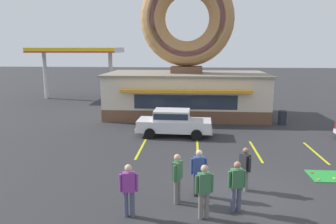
{
  "coord_description": "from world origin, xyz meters",
  "views": [
    {
      "loc": [
        -1.75,
        -11.53,
        5.24
      ],
      "look_at": [
        -3.02,
        5.0,
        2.0
      ],
      "focal_mm": 35.0,
      "sensor_mm": 36.0,
      "label": 1
    }
  ],
  "objects_px": {
    "pedestrian_blue_sweater_man": "(177,176)",
    "pedestrian_crossing_woman": "(245,167)",
    "pedestrian_beanie_man": "(129,188)",
    "pedestrian_leather_jacket_man": "(237,184)",
    "car_white": "(173,122)",
    "pedestrian_hooded_kid": "(204,189)",
    "trash_bin": "(282,118)",
    "pedestrian_clipboard_woman": "(199,171)"
  },
  "relations": [
    {
      "from": "pedestrian_blue_sweater_man",
      "to": "pedestrian_crossing_woman",
      "type": "relative_size",
      "value": 1.05
    },
    {
      "from": "pedestrian_beanie_man",
      "to": "pedestrian_crossing_woman",
      "type": "relative_size",
      "value": 1.04
    },
    {
      "from": "pedestrian_leather_jacket_man",
      "to": "pedestrian_crossing_woman",
      "type": "xyz_separation_m",
      "value": [
        0.51,
        1.65,
        -0.03
      ]
    },
    {
      "from": "car_white",
      "to": "pedestrian_beanie_man",
      "type": "height_order",
      "value": "pedestrian_beanie_man"
    },
    {
      "from": "car_white",
      "to": "pedestrian_blue_sweater_man",
      "type": "height_order",
      "value": "pedestrian_blue_sweater_man"
    },
    {
      "from": "pedestrian_hooded_kid",
      "to": "pedestrian_beanie_man",
      "type": "height_order",
      "value": "pedestrian_hooded_kid"
    },
    {
      "from": "pedestrian_beanie_man",
      "to": "trash_bin",
      "type": "xyz_separation_m",
      "value": [
        8.18,
        13.36,
        -0.46
      ]
    },
    {
      "from": "pedestrian_hooded_kid",
      "to": "pedestrian_clipboard_woman",
      "type": "bearing_deg",
      "value": 95.02
    },
    {
      "from": "car_white",
      "to": "pedestrian_crossing_woman",
      "type": "xyz_separation_m",
      "value": [
        3.11,
        -7.59,
        0.05
      ]
    },
    {
      "from": "pedestrian_leather_jacket_man",
      "to": "pedestrian_beanie_man",
      "type": "height_order",
      "value": "pedestrian_beanie_man"
    },
    {
      "from": "pedestrian_hooded_kid",
      "to": "trash_bin",
      "type": "distance_m",
      "value": 14.54
    },
    {
      "from": "pedestrian_blue_sweater_man",
      "to": "pedestrian_hooded_kid",
      "type": "distance_m",
      "value": 1.33
    },
    {
      "from": "pedestrian_blue_sweater_man",
      "to": "trash_bin",
      "type": "height_order",
      "value": "pedestrian_blue_sweater_man"
    },
    {
      "from": "pedestrian_clipboard_woman",
      "to": "trash_bin",
      "type": "relative_size",
      "value": 1.78
    },
    {
      "from": "pedestrian_beanie_man",
      "to": "pedestrian_crossing_woman",
      "type": "distance_m",
      "value": 4.51
    },
    {
      "from": "pedestrian_crossing_woman",
      "to": "trash_bin",
      "type": "distance_m",
      "value": 11.91
    },
    {
      "from": "pedestrian_blue_sweater_man",
      "to": "pedestrian_crossing_woman",
      "type": "height_order",
      "value": "pedestrian_blue_sweater_man"
    },
    {
      "from": "pedestrian_clipboard_woman",
      "to": "pedestrian_crossing_woman",
      "type": "distance_m",
      "value": 1.82
    },
    {
      "from": "pedestrian_crossing_woman",
      "to": "trash_bin",
      "type": "xyz_separation_m",
      "value": [
        4.27,
        11.12,
        -0.42
      ]
    },
    {
      "from": "pedestrian_crossing_woman",
      "to": "trash_bin",
      "type": "height_order",
      "value": "pedestrian_crossing_woman"
    },
    {
      "from": "pedestrian_hooded_kid",
      "to": "pedestrian_beanie_man",
      "type": "relative_size",
      "value": 1.02
    },
    {
      "from": "pedestrian_leather_jacket_man",
      "to": "pedestrian_clipboard_woman",
      "type": "distance_m",
      "value": 1.59
    },
    {
      "from": "pedestrian_crossing_woman",
      "to": "trash_bin",
      "type": "bearing_deg",
      "value": 68.99
    },
    {
      "from": "pedestrian_blue_sweater_man",
      "to": "trash_bin",
      "type": "relative_size",
      "value": 1.79
    },
    {
      "from": "pedestrian_leather_jacket_man",
      "to": "car_white",
      "type": "bearing_deg",
      "value": 105.69
    },
    {
      "from": "pedestrian_hooded_kid",
      "to": "pedestrian_crossing_woman",
      "type": "relative_size",
      "value": 1.06
    },
    {
      "from": "car_white",
      "to": "pedestrian_leather_jacket_man",
      "type": "distance_m",
      "value": 9.6
    },
    {
      "from": "pedestrian_leather_jacket_man",
      "to": "trash_bin",
      "type": "distance_m",
      "value": 13.64
    },
    {
      "from": "car_white",
      "to": "pedestrian_hooded_kid",
      "type": "relative_size",
      "value": 2.62
    },
    {
      "from": "pedestrian_blue_sweater_man",
      "to": "pedestrian_beanie_man",
      "type": "relative_size",
      "value": 1.01
    },
    {
      "from": "car_white",
      "to": "pedestrian_blue_sweater_man",
      "type": "xyz_separation_m",
      "value": [
        0.66,
        -8.78,
        0.1
      ]
    },
    {
      "from": "car_white",
      "to": "pedestrian_leather_jacket_man",
      "type": "bearing_deg",
      "value": -74.31
    },
    {
      "from": "pedestrian_hooded_kid",
      "to": "pedestrian_leather_jacket_man",
      "type": "height_order",
      "value": "pedestrian_hooded_kid"
    },
    {
      "from": "pedestrian_crossing_woman",
      "to": "pedestrian_beanie_man",
      "type": "bearing_deg",
      "value": -150.12
    },
    {
      "from": "pedestrian_hooded_kid",
      "to": "trash_bin",
      "type": "relative_size",
      "value": 1.81
    },
    {
      "from": "car_white",
      "to": "pedestrian_hooded_kid",
      "type": "distance_m",
      "value": 9.9
    },
    {
      "from": "pedestrian_blue_sweater_man",
      "to": "pedestrian_clipboard_woman",
      "type": "relative_size",
      "value": 1.01
    },
    {
      "from": "pedestrian_hooded_kid",
      "to": "car_white",
      "type": "bearing_deg",
      "value": 98.93
    },
    {
      "from": "pedestrian_beanie_man",
      "to": "pedestrian_crossing_woman",
      "type": "height_order",
      "value": "pedestrian_beanie_man"
    },
    {
      "from": "pedestrian_leather_jacket_man",
      "to": "pedestrian_clipboard_woman",
      "type": "bearing_deg",
      "value": 139.05
    },
    {
      "from": "pedestrian_hooded_kid",
      "to": "pedestrian_leather_jacket_man",
      "type": "distance_m",
      "value": 1.19
    },
    {
      "from": "pedestrian_crossing_woman",
      "to": "trash_bin",
      "type": "relative_size",
      "value": 1.7
    }
  ]
}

